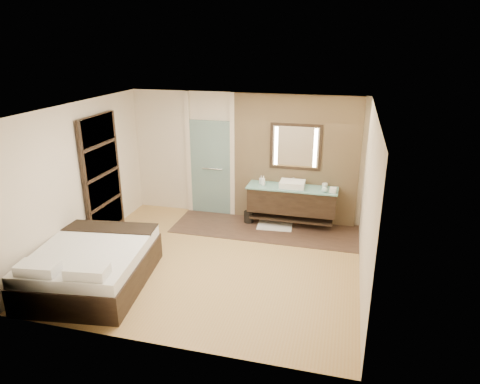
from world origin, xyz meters
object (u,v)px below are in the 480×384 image
(vanity, at_px, (292,200))
(mirror_unit, at_px, (296,147))
(bed, at_px, (92,266))
(waste_bin, at_px, (249,217))

(vanity, height_order, mirror_unit, mirror_unit)
(bed, bearing_deg, vanity, 40.65)
(vanity, relative_size, waste_bin, 7.18)
(waste_bin, bearing_deg, vanity, 4.31)
(mirror_unit, height_order, bed, mirror_unit)
(vanity, bearing_deg, waste_bin, -175.69)
(vanity, bearing_deg, bed, -131.79)
(mirror_unit, bearing_deg, waste_bin, -161.22)
(waste_bin, bearing_deg, mirror_unit, 18.78)
(mirror_unit, relative_size, bed, 0.47)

